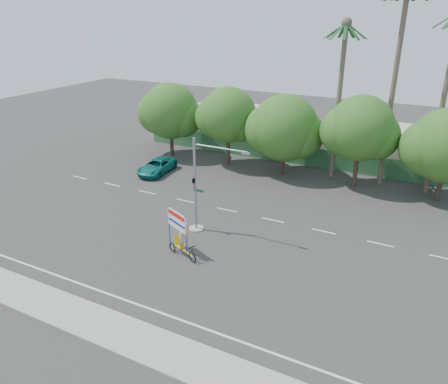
% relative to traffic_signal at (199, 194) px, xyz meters
% --- Properties ---
extents(ground, '(120.00, 120.00, 0.00)m').
position_rel_traffic_signal_xyz_m(ground, '(2.20, -3.98, -2.92)').
color(ground, '#33302D').
rests_on(ground, ground).
extents(sidewalk_near, '(50.00, 2.40, 0.12)m').
position_rel_traffic_signal_xyz_m(sidewalk_near, '(2.20, -11.48, -2.86)').
color(sidewalk_near, gray).
rests_on(sidewalk_near, ground).
extents(fence, '(38.00, 0.08, 2.00)m').
position_rel_traffic_signal_xyz_m(fence, '(2.20, 17.52, -1.92)').
color(fence, '#336B3D').
rests_on(fence, ground).
extents(building_left, '(12.00, 8.00, 4.00)m').
position_rel_traffic_signal_xyz_m(building_left, '(-7.80, 22.02, -0.92)').
color(building_left, beige).
rests_on(building_left, ground).
extents(building_right, '(14.00, 8.00, 3.60)m').
position_rel_traffic_signal_xyz_m(building_right, '(10.20, 22.02, -1.12)').
color(building_right, beige).
rests_on(building_right, ground).
extents(tree_far_left, '(7.14, 6.00, 7.96)m').
position_rel_traffic_signal_xyz_m(tree_far_left, '(-11.85, 14.02, 1.84)').
color(tree_far_left, '#473828').
rests_on(tree_far_left, ground).
extents(tree_left, '(6.66, 5.60, 8.07)m').
position_rel_traffic_signal_xyz_m(tree_left, '(-4.85, 14.02, 2.14)').
color(tree_left, '#473828').
rests_on(tree_left, ground).
extents(tree_center, '(7.62, 6.40, 7.85)m').
position_rel_traffic_signal_xyz_m(tree_center, '(1.14, 14.02, 1.55)').
color(tree_center, '#473828').
rests_on(tree_center, ground).
extents(tree_right, '(6.90, 5.80, 8.36)m').
position_rel_traffic_signal_xyz_m(tree_right, '(8.15, 14.02, 2.32)').
color(tree_right, '#473828').
rests_on(tree_right, ground).
extents(tree_far_right, '(7.38, 6.20, 7.94)m').
position_rel_traffic_signal_xyz_m(tree_far_right, '(15.15, 14.02, 1.73)').
color(tree_far_right, '#473828').
rests_on(tree_far_right, ground).
extents(palm_tall, '(3.73, 3.79, 17.45)m').
position_rel_traffic_signal_xyz_m(palm_tall, '(10.20, 15.52, 7.55)').
color(palm_tall, '#70604C').
rests_on(palm_tall, ground).
extents(palm_mid, '(3.73, 3.79, 15.45)m').
position_rel_traffic_signal_xyz_m(palm_mid, '(14.20, 15.52, 6.48)').
color(palm_mid, '#70604C').
rests_on(palm_mid, ground).
extents(palm_short, '(3.73, 3.79, 14.45)m').
position_rel_traffic_signal_xyz_m(palm_short, '(5.70, 15.52, 5.94)').
color(palm_short, '#70604C').
rests_on(palm_short, ground).
extents(traffic_signal, '(4.72, 1.10, 7.00)m').
position_rel_traffic_signal_xyz_m(traffic_signal, '(0.00, 0.00, 0.00)').
color(traffic_signal, gray).
rests_on(traffic_signal, ground).
extents(trike_billboard, '(2.89, 1.49, 3.08)m').
position_rel_traffic_signal_xyz_m(trike_billboard, '(0.53, -3.43, -1.68)').
color(trike_billboard, black).
rests_on(trike_billboard, ground).
extents(pickup_truck, '(2.72, 5.15, 1.38)m').
position_rel_traffic_signal_xyz_m(pickup_truck, '(-9.94, 8.56, -2.23)').
color(pickup_truck, '#0F6E67').
rests_on(pickup_truck, ground).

